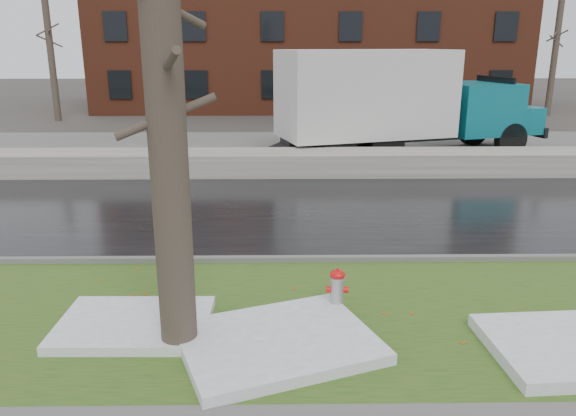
{
  "coord_description": "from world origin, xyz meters",
  "views": [
    {
      "loc": [
        0.23,
        -9.14,
        4.11
      ],
      "look_at": [
        0.37,
        1.41,
        1.0
      ],
      "focal_mm": 35.0,
      "sensor_mm": 36.0,
      "label": 1
    }
  ],
  "objects_px": {
    "fire_hydrant": "(337,289)",
    "box_truck": "(396,101)",
    "tree": "(166,122)",
    "worker": "(158,121)"
  },
  "relations": [
    {
      "from": "fire_hydrant",
      "to": "box_truck",
      "type": "distance_m",
      "value": 13.3
    },
    {
      "from": "tree",
      "to": "box_truck",
      "type": "bearing_deg",
      "value": 67.65
    },
    {
      "from": "fire_hydrant",
      "to": "box_truck",
      "type": "relative_size",
      "value": 0.06
    },
    {
      "from": "fire_hydrant",
      "to": "worker",
      "type": "height_order",
      "value": "worker"
    },
    {
      "from": "fire_hydrant",
      "to": "tree",
      "type": "distance_m",
      "value": 3.71
    },
    {
      "from": "tree",
      "to": "box_truck",
      "type": "relative_size",
      "value": 0.53
    },
    {
      "from": "box_truck",
      "to": "worker",
      "type": "bearing_deg",
      "value": 179.33
    },
    {
      "from": "tree",
      "to": "worker",
      "type": "distance_m",
      "value": 11.81
    },
    {
      "from": "fire_hydrant",
      "to": "tree",
      "type": "bearing_deg",
      "value": -152.88
    },
    {
      "from": "fire_hydrant",
      "to": "tree",
      "type": "relative_size",
      "value": 0.12
    }
  ]
}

